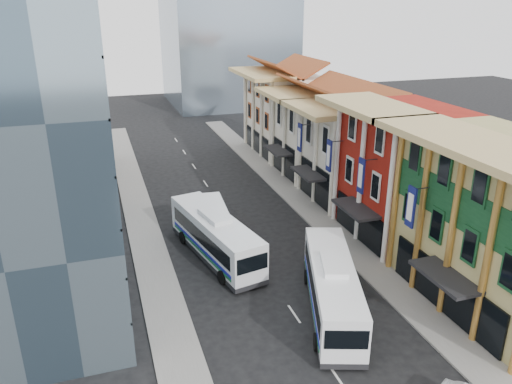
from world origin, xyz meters
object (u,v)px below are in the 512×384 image
object	(u,v)px
office_tower	(11,86)
bus_left_near	(215,236)
bus_left_far	(216,224)
shophouse_tan	(503,227)
bus_right	(332,287)

from	to	relation	value
office_tower	bus_left_near	distance (m)	18.96
bus_left_near	bus_left_far	bearing A→B (deg)	63.37
shophouse_tan	bus_right	distance (m)	12.36
office_tower	bus_left_far	bearing A→B (deg)	7.61
bus_left_near	bus_left_far	xyz separation A→B (m)	(0.85, 3.20, -0.47)
bus_left_far	shophouse_tan	bearing A→B (deg)	-39.34
bus_left_near	bus_right	world-z (taller)	bus_left_near
office_tower	bus_right	size ratio (longest dim) A/B	2.39
bus_left_near	bus_left_far	distance (m)	3.34
bus_left_far	office_tower	bearing A→B (deg)	-167.46
office_tower	bus_left_near	size ratio (longest dim) A/B	2.36
office_tower	bus_left_near	xyz separation A→B (m)	(13.78, -1.24, -12.96)
shophouse_tan	office_tower	xyz separation A→B (m)	(-31.00, 14.00, 9.00)
bus_left_far	bus_right	bearing A→B (deg)	-64.98
bus_right	bus_left_far	bearing A→B (deg)	129.14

